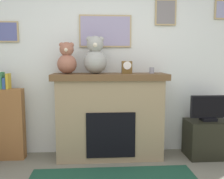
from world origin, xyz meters
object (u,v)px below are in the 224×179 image
(tv_stand, at_px, (207,139))
(teddy_bear_grey, at_px, (67,60))
(fireplace, at_px, (110,115))
(television, at_px, (209,109))
(mantel_clock, at_px, (127,67))
(teddy_bear_brown, at_px, (95,57))
(candle_jar, at_px, (152,70))
(bookshelf, at_px, (9,121))

(tv_stand, relative_size, teddy_bear_grey, 1.41)
(fireplace, xyz_separation_m, television, (1.34, -0.08, 0.09))
(mantel_clock, height_order, teddy_bear_brown, teddy_bear_brown)
(television, relative_size, candle_jar, 6.28)
(fireplace, distance_m, teddy_bear_grey, 0.94)
(bookshelf, height_order, teddy_bear_brown, teddy_bear_brown)
(bookshelf, relative_size, television, 2.31)
(fireplace, bearing_deg, television, -3.26)
(bookshelf, bearing_deg, television, -2.16)
(fireplace, distance_m, bookshelf, 1.35)
(teddy_bear_grey, bearing_deg, teddy_bear_brown, -0.02)
(bookshelf, distance_m, candle_jar, 2.02)
(television, distance_m, candle_jar, 0.94)
(candle_jar, bearing_deg, television, -4.30)
(bookshelf, bearing_deg, mantel_clock, -1.61)
(bookshelf, xyz_separation_m, teddy_bear_brown, (1.15, -0.04, 0.86))
(television, bearing_deg, bookshelf, 177.84)
(mantel_clock, distance_m, teddy_bear_grey, 0.79)
(tv_stand, distance_m, candle_jar, 1.22)
(tv_stand, xyz_separation_m, mantel_clock, (-1.12, 0.06, 0.98))
(teddy_bear_grey, bearing_deg, candle_jar, 0.03)
(fireplace, height_order, teddy_bear_brown, teddy_bear_brown)
(teddy_bear_brown, bearing_deg, mantel_clock, -0.13)
(fireplace, relative_size, tv_stand, 2.62)
(television, bearing_deg, teddy_bear_grey, 178.24)
(tv_stand, xyz_separation_m, teddy_bear_grey, (-1.90, 0.06, 1.08))
(bookshelf, height_order, mantel_clock, mantel_clock)
(teddy_bear_brown, bearing_deg, candle_jar, 0.05)
(tv_stand, height_order, teddy_bear_brown, teddy_bear_brown)
(television, relative_size, teddy_bear_grey, 1.24)
(bookshelf, distance_m, tv_stand, 2.70)
(fireplace, relative_size, candle_jar, 18.69)
(fireplace, xyz_separation_m, bookshelf, (-1.34, 0.02, -0.07))
(tv_stand, bearing_deg, fireplace, 176.79)
(tv_stand, height_order, candle_jar, candle_jar)
(bookshelf, xyz_separation_m, candle_jar, (1.90, -0.04, 0.68))
(fireplace, relative_size, bookshelf, 1.29)
(candle_jar, relative_size, mantel_clock, 0.49)
(teddy_bear_grey, distance_m, teddy_bear_brown, 0.37)
(television, distance_m, mantel_clock, 1.25)
(tv_stand, distance_m, television, 0.42)
(tv_stand, relative_size, teddy_bear_brown, 1.18)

